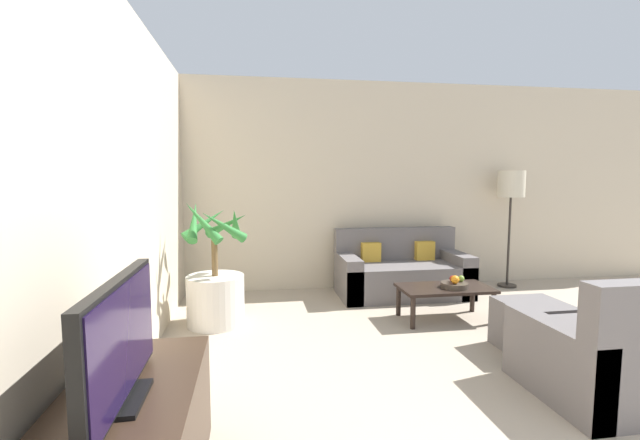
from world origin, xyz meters
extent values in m
cube|color=beige|center=(0.00, 6.08, 1.35)|extent=(8.04, 0.06, 2.70)
cube|color=beige|center=(-3.25, 3.03, 1.35)|extent=(0.06, 7.65, 2.70)
cube|color=black|center=(-2.91, 2.34, 0.57)|extent=(0.18, 0.30, 0.02)
cube|color=black|center=(-2.91, 2.34, 0.82)|extent=(0.05, 0.87, 0.49)
cube|color=black|center=(-2.88, 2.34, 0.82)|extent=(0.01, 0.83, 0.45)
cylinder|color=beige|center=(-2.74, 4.84, 0.25)|extent=(0.56, 0.56, 0.49)
cylinder|color=brown|center=(-2.74, 4.84, 0.68)|extent=(0.06, 0.06, 0.38)
cone|color=#2D7533|center=(-2.54, 4.84, 1.02)|extent=(0.10, 0.47, 0.37)
cone|color=#2D7533|center=(-2.63, 5.04, 0.98)|extent=(0.48, 0.33, 0.30)
cone|color=#2D7533|center=(-2.85, 5.03, 1.00)|extent=(0.47, 0.33, 0.34)
cone|color=#2D7533|center=(-2.93, 4.84, 1.04)|extent=(0.10, 0.44, 0.41)
cone|color=#2D7533|center=(-2.83, 4.69, 1.05)|extent=(0.42, 0.30, 0.42)
cone|color=#2D7533|center=(-2.64, 4.66, 1.01)|extent=(0.46, 0.32, 0.36)
cube|color=#605B5B|center=(-0.54, 5.54, 0.20)|extent=(1.59, 0.78, 0.40)
cube|color=#605B5B|center=(-0.54, 5.85, 0.61)|extent=(1.59, 0.16, 0.41)
cube|color=#605B5B|center=(-1.24, 5.54, 0.26)|extent=(0.20, 0.78, 0.52)
cube|color=#605B5B|center=(0.15, 5.54, 0.26)|extent=(0.20, 0.78, 0.52)
cube|color=gold|center=(-0.90, 5.73, 0.52)|extent=(0.24, 0.12, 0.24)
cube|color=gold|center=(-0.19, 5.73, 0.52)|extent=(0.24, 0.12, 0.24)
cylinder|color=#2D2823|center=(1.00, 5.74, 0.01)|extent=(0.24, 0.24, 0.03)
cylinder|color=#2D2823|center=(1.00, 5.74, 0.61)|extent=(0.03, 0.03, 1.18)
cylinder|color=beige|center=(1.00, 5.74, 1.38)|extent=(0.34, 0.34, 0.35)
cylinder|color=black|center=(-0.85, 4.40, 0.16)|extent=(0.05, 0.05, 0.32)
cylinder|color=black|center=(-0.01, 4.40, 0.16)|extent=(0.05, 0.05, 0.32)
cylinder|color=black|center=(-0.85, 4.81, 0.16)|extent=(0.05, 0.05, 0.32)
cylinder|color=black|center=(-0.01, 4.81, 0.16)|extent=(0.05, 0.05, 0.32)
cube|color=black|center=(-0.43, 4.61, 0.33)|extent=(0.93, 0.50, 0.03)
cylinder|color=#42382D|center=(-0.35, 4.56, 0.37)|extent=(0.27, 0.27, 0.05)
sphere|color=red|center=(-0.36, 4.59, 0.43)|extent=(0.06, 0.06, 0.06)
sphere|color=olive|center=(-0.27, 4.58, 0.43)|extent=(0.06, 0.06, 0.06)
sphere|color=orange|center=(-0.37, 4.51, 0.44)|extent=(0.08, 0.08, 0.08)
cube|color=#605B5B|center=(-0.07, 3.00, 0.21)|extent=(0.90, 0.87, 0.42)
cube|color=#605B5B|center=(-0.44, 3.00, 0.26)|extent=(0.16, 0.87, 0.52)
cube|color=#605B5B|center=(-0.05, 3.75, 0.21)|extent=(0.52, 0.49, 0.42)
camera|label=1|loc=(-2.38, 0.58, 1.47)|focal=24.00mm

